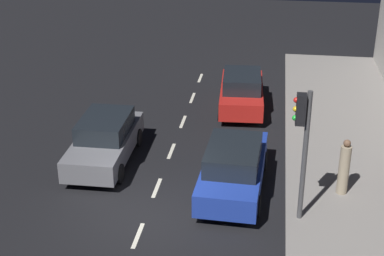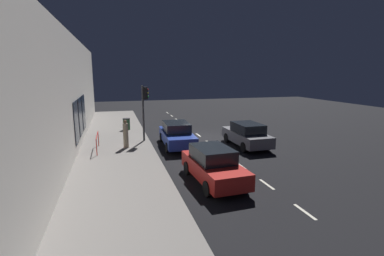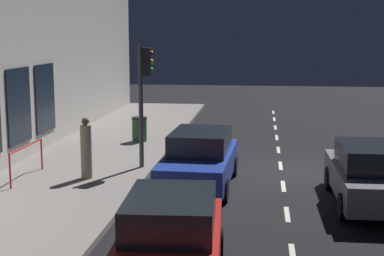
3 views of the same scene
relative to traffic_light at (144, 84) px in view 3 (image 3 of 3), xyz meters
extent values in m
plane|color=black|center=(-4.27, -0.33, -2.78)|extent=(60.00, 60.00, 0.00)
cube|color=gray|center=(1.98, -0.33, -2.70)|extent=(4.50, 32.00, 0.15)
cube|color=beige|center=(4.53, -0.33, 0.77)|extent=(0.60, 32.00, 7.09)
cube|color=#192333|center=(4.20, -2.62, -0.79)|extent=(0.04, 1.78, 2.46)
cube|color=#192333|center=(4.20, -0.33, -0.79)|extent=(0.04, 1.78, 2.46)
cube|color=beige|center=(-4.27, -14.33, -2.77)|extent=(0.12, 1.20, 0.01)
cube|color=beige|center=(-4.27, -11.73, -2.77)|extent=(0.12, 1.20, 0.01)
cube|color=beige|center=(-4.27, -9.13, -2.77)|extent=(0.12, 1.20, 0.01)
cube|color=beige|center=(-4.27, -6.53, -2.77)|extent=(0.12, 1.20, 0.01)
cube|color=beige|center=(-4.27, -3.93, -2.77)|extent=(0.12, 1.20, 0.01)
cube|color=beige|center=(-4.27, -1.33, -2.77)|extent=(0.12, 1.20, 0.01)
cube|color=beige|center=(-4.27, 1.27, -2.77)|extent=(0.12, 1.20, 0.01)
cube|color=beige|center=(-4.27, 3.87, -2.77)|extent=(0.12, 1.20, 0.01)
cube|color=beige|center=(-4.27, 6.47, -2.77)|extent=(0.12, 1.20, 0.01)
cylinder|color=#424244|center=(0.11, 0.00, -0.71)|extent=(0.14, 0.14, 3.83)
cube|color=black|center=(-0.09, 0.00, 0.68)|extent=(0.26, 0.32, 0.84)
sphere|color=red|center=(-0.23, 0.00, 0.93)|extent=(0.15, 0.15, 0.15)
sphere|color=gold|center=(-0.23, 0.00, 0.68)|extent=(0.15, 0.15, 0.15)
sphere|color=green|center=(-0.23, 0.00, 0.43)|extent=(0.15, 0.15, 0.15)
cube|color=slate|center=(-6.35, 2.79, -2.15)|extent=(1.78, 4.36, 0.70)
cube|color=black|center=(-6.35, 2.96, -1.50)|extent=(1.55, 2.27, 0.60)
cylinder|color=black|center=(-5.53, 1.45, -2.46)|extent=(0.23, 0.64, 0.64)
cylinder|color=black|center=(-5.55, 4.14, -2.46)|extent=(0.23, 0.64, 0.64)
cube|color=red|center=(-2.09, 8.19, -2.15)|extent=(1.93, 4.29, 0.70)
cube|color=black|center=(-2.08, 8.02, -1.50)|extent=(1.62, 2.26, 0.60)
cylinder|color=black|center=(-2.81, 6.85, -2.46)|extent=(0.25, 0.65, 0.64)
cylinder|color=black|center=(-1.23, 6.93, -2.46)|extent=(0.25, 0.65, 0.64)
cube|color=#1E389E|center=(-1.89, 1.58, -2.15)|extent=(1.96, 4.65, 0.70)
cube|color=black|center=(-1.90, 1.40, -1.50)|extent=(1.66, 2.44, 0.60)
cylinder|color=black|center=(-2.67, 3.03, -2.46)|extent=(0.24, 0.65, 0.64)
cylinder|color=black|center=(-1.01, 2.97, -2.46)|extent=(0.24, 0.65, 0.64)
cylinder|color=black|center=(-2.78, 0.19, -2.46)|extent=(0.24, 0.65, 0.64)
cylinder|color=black|center=(-1.11, 0.13, -2.46)|extent=(0.24, 0.65, 0.64)
cylinder|color=gray|center=(1.41, 1.57, -1.84)|extent=(0.38, 0.38, 1.56)
sphere|color=brown|center=(1.41, 1.57, -0.96)|extent=(0.22, 0.22, 0.22)
cube|color=brown|center=(1.43, 1.47, -0.96)|extent=(0.07, 0.05, 0.06)
cylinder|color=#2D5633|center=(1.09, -4.29, -2.18)|extent=(0.57, 0.57, 0.89)
cylinder|color=black|center=(1.09, -4.29, -1.71)|extent=(0.60, 0.60, 0.06)
cylinder|color=red|center=(3.12, 0.68, -2.15)|extent=(0.05, 0.05, 0.95)
cylinder|color=red|center=(3.12, 2.96, -2.15)|extent=(0.05, 0.05, 0.95)
cylinder|color=red|center=(3.12, 1.82, -1.68)|extent=(0.05, 2.29, 0.05)
camera|label=1|loc=(-0.88, -14.24, 6.51)|focal=54.40mm
camera|label=2|loc=(2.07, 19.52, 2.07)|focal=26.53mm
camera|label=3|loc=(-3.59, 17.50, 1.57)|focal=54.21mm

